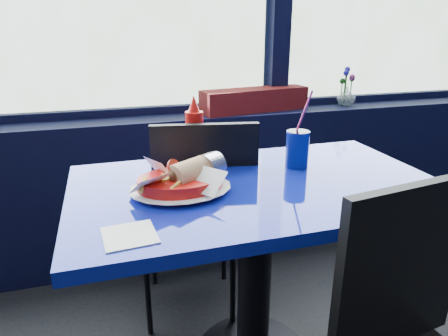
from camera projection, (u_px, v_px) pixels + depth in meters
window_sill at (145, 191)px, 2.14m from camera, size 5.00×0.26×0.80m
near_table at (256, 232)px, 1.37m from camera, size 1.20×0.70×0.75m
chair_near_back at (195, 210)px, 1.64m from camera, size 0.48×0.48×0.91m
planter_box at (255, 100)px, 2.14m from camera, size 0.61×0.24×0.12m
flower_vase at (347, 94)px, 2.27m from camera, size 0.13×0.13×0.22m
food_basket at (182, 181)px, 1.23m from camera, size 0.30×0.30×0.10m
ketchup_bottle at (195, 133)px, 1.49m from camera, size 0.07×0.07×0.25m
soda_cup at (297, 148)px, 1.44m from camera, size 0.08×0.08×0.28m
napkin at (130, 235)px, 0.98m from camera, size 0.14×0.14×0.00m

